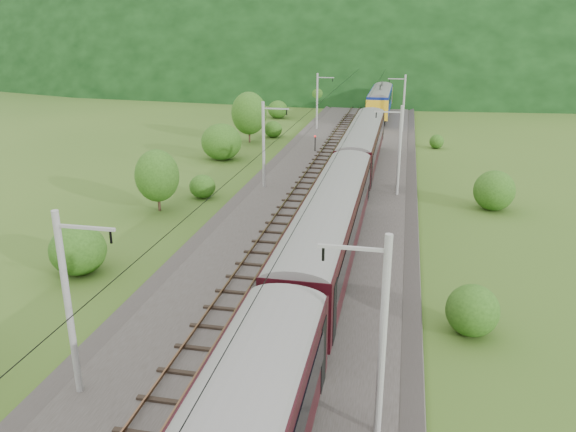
# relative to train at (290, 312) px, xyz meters

# --- Properties ---
(ground) EXTENTS (600.00, 600.00, 0.00)m
(ground) POSITION_rel_train_xyz_m (-2.40, -2.07, -3.85)
(ground) COLOR #2D4B17
(ground) RESTS_ON ground
(railbed) EXTENTS (14.00, 220.00, 0.30)m
(railbed) POSITION_rel_train_xyz_m (-2.40, 7.93, -3.70)
(railbed) COLOR #38332D
(railbed) RESTS_ON ground
(track_left) EXTENTS (2.40, 220.00, 0.27)m
(track_left) POSITION_rel_train_xyz_m (-4.80, 7.93, -3.48)
(track_left) COLOR brown
(track_left) RESTS_ON railbed
(track_right) EXTENTS (2.40, 220.00, 0.27)m
(track_right) POSITION_rel_train_xyz_m (0.00, 7.93, -3.48)
(track_right) COLOR brown
(track_right) RESTS_ON railbed
(catenary_left) EXTENTS (2.54, 192.28, 8.00)m
(catenary_left) POSITION_rel_train_xyz_m (-8.52, 29.93, 0.65)
(catenary_left) COLOR gray
(catenary_left) RESTS_ON railbed
(catenary_right) EXTENTS (2.54, 192.28, 8.00)m
(catenary_right) POSITION_rel_train_xyz_m (3.72, 29.93, 0.65)
(catenary_right) COLOR gray
(catenary_right) RESTS_ON railbed
(overhead_wires) EXTENTS (4.83, 198.00, 0.03)m
(overhead_wires) POSITION_rel_train_xyz_m (-2.40, 7.93, 3.25)
(overhead_wires) COLOR black
(overhead_wires) RESTS_ON ground
(mountain_main) EXTENTS (504.00, 360.00, 244.00)m
(mountain_main) POSITION_rel_train_xyz_m (-2.40, 257.93, -3.85)
(mountain_main) COLOR black
(mountain_main) RESTS_ON ground
(mountain_ridge) EXTENTS (336.00, 280.00, 132.00)m
(mountain_ridge) POSITION_rel_train_xyz_m (-122.40, 297.93, -3.85)
(mountain_ridge) COLOR black
(mountain_ridge) RESTS_ON ground
(train) EXTENTS (3.29, 158.68, 5.75)m
(train) POSITION_rel_train_xyz_m (0.00, 0.00, 0.00)
(train) COLOR black
(train) RESTS_ON ground
(hazard_post_near) EXTENTS (0.18, 0.18, 1.68)m
(hazard_post_near) POSITION_rel_train_xyz_m (-3.04, 40.58, -2.71)
(hazard_post_near) COLOR red
(hazard_post_near) RESTS_ON railbed
(hazard_post_far) EXTENTS (0.14, 0.14, 1.33)m
(hazard_post_far) POSITION_rel_train_xyz_m (-1.89, 64.91, -2.88)
(hazard_post_far) COLOR red
(hazard_post_far) RESTS_ON railbed
(signal) EXTENTS (0.21, 0.21, 1.88)m
(signal) POSITION_rel_train_xyz_m (-6.41, 46.74, -2.45)
(signal) COLOR black
(signal) RESTS_ON railbed
(vegetation_left) EXTENTS (9.48, 143.88, 6.65)m
(vegetation_left) POSITION_rel_train_xyz_m (-15.20, 20.71, -1.30)
(vegetation_left) COLOR #224713
(vegetation_left) RESTS_ON ground
(vegetation_right) EXTENTS (7.50, 98.66, 3.07)m
(vegetation_right) POSITION_rel_train_xyz_m (9.43, 0.35, -2.49)
(vegetation_right) COLOR #224713
(vegetation_right) RESTS_ON ground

